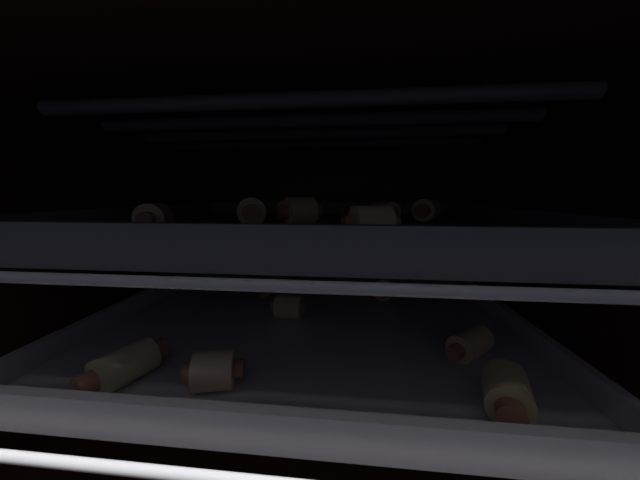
{
  "coord_description": "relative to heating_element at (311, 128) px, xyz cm",
  "views": [
    {
      "loc": [
        4.43,
        -33.78,
        24.73
      ],
      "look_at": [
        0.0,
        9.9,
        17.69
      ],
      "focal_mm": 16.04,
      "sensor_mm": 36.0,
      "label": 1
    }
  ],
  "objects": [
    {
      "name": "ground_plane",
      "position": [
        0.0,
        0.0,
        -32.79
      ],
      "size": [
        58.38,
        49.54,
        1.2
      ],
      "primitive_type": "cube",
      "color": "black"
    },
    {
      "name": "oven_wall_back",
      "position": [
        0.0,
        24.17,
        -15.02
      ],
      "size": [
        58.38,
        1.2,
        34.35
      ],
      "primitive_type": "cube",
      "color": "black",
      "rests_on": "ground_plane"
    },
    {
      "name": "oven_wall_left",
      "position": [
        -28.59,
        0.0,
        -15.02
      ],
      "size": [
        1.2,
        47.14,
        34.35
      ],
      "primitive_type": "cube",
      "color": "black",
      "rests_on": "ground_plane"
    },
    {
      "name": "oven_wall_right",
      "position": [
        28.59,
        0.0,
        -15.02
      ],
      "size": [
        1.2,
        47.14,
        34.35
      ],
      "primitive_type": "cube",
      "color": "black",
      "rests_on": "ground_plane"
    },
    {
      "name": "oven_ceiling",
      "position": [
        0.0,
        0.0,
        2.76
      ],
      "size": [
        58.38,
        49.54,
        1.2
      ],
      "primitive_type": "cube",
      "color": "black"
    },
    {
      "name": "heating_element",
      "position": [
        0.0,
        0.0,
        0.0
      ],
      "size": [
        44.79,
        20.69,
        1.25
      ],
      "color": "#333338"
    },
    {
      "name": "oven_rack_lower",
      "position": [
        0.0,
        0.0,
        -23.15
      ],
      "size": [
        53.38,
        46.19,
        0.71
      ],
      "color": "#B7B7BC"
    },
    {
      "name": "baking_tray_lower",
      "position": [
        0.0,
        0.0,
        -22.19
      ],
      "size": [
        45.13,
        38.98,
        2.73
      ],
      "color": "silver",
      "rests_on": "oven_rack_lower"
    },
    {
      "name": "pig_in_blanket_lower_0",
      "position": [
        15.21,
        -15.25,
        -20.62
      ],
      "size": [
        3.95,
        5.62,
        2.86
      ],
      "rotation": [
        0.0,
        0.0,
        5.91
      ],
      "color": "#DEC874",
      "rests_on": "baking_tray_lower"
    },
    {
      "name": "pig_in_blanket_lower_1",
      "position": [
        -2.48,
        -2.08,
        -20.64
      ],
      "size": [
        4.38,
        3.1,
        2.84
      ],
      "rotation": [
        0.0,
        0.0,
        4.62
      ],
      "color": "#DEB680",
      "rests_on": "baking_tray_lower"
    },
    {
      "name": "pig_in_blanket_lower_2",
      "position": [
        -6.92,
        5.59,
        -20.74
      ],
      "size": [
        3.71,
        4.98,
        2.62
      ],
      "rotation": [
        0.0,
        0.0,
        2.73
      ],
      "color": "#ECB085",
      "rests_on": "baking_tray_lower"
    },
    {
      "name": "pig_in_blanket_lower_3",
      "position": [
        9.21,
        5.99,
        -20.5
      ],
      "size": [
        3.25,
        5.38,
        3.11
      ],
      "rotation": [
        0.0,
        0.0,
        3.19
      ],
      "color": "#E8B476",
      "rests_on": "baking_tray_lower"
    },
    {
      "name": "pig_in_blanket_lower_4",
      "position": [
        15.55,
        -8.46,
        -20.82
      ],
      "size": [
        5.36,
        4.97,
        2.46
      ],
      "rotation": [
        0.0,
        0.0,
        2.3
      ],
      "color": "#D4B577",
      "rests_on": "baking_tray_lower"
    },
    {
      "name": "pig_in_blanket_lower_5",
      "position": [
        -12.82,
        -14.94,
        -20.69
      ],
      "size": [
        4.07,
        6.51,
        2.74
      ],
      "rotation": [
        0.0,
        0.0,
        2.76
      ],
      "color": "#D3C67F",
      "rests_on": "baking_tray_lower"
    },
    {
      "name": "pig_in_blanket_lower_6",
      "position": [
        -5.52,
        -14.93,
        -20.61
      ],
      "size": [
        4.56,
        3.53,
        2.89
      ],
      "rotation": [
        0.0,
        0.0,
        4.97
      ],
      "color": "#DFB784",
      "rests_on": "baking_tray_lower"
    },
    {
      "name": "oven_rack_upper",
      "position": [
        0.0,
        -0.0,
        -12.04
      ],
      "size": [
        53.33,
        46.19,
        0.66
      ],
      "color": "#B7B7BC"
    },
    {
      "name": "baking_tray_upper",
      "position": [
        0.0,
        0.0,
        -11.11
      ],
      "size": [
        45.13,
        38.98,
        2.69
      ],
      "color": "#4C4C51",
      "rests_on": "oven_rack_upper"
    },
    {
      "name": "pig_in_blanket_upper_0",
      "position": [
        -1.02,
        -1.98,
        -9.35
      ],
      "size": [
        5.08,
        4.29,
        3.19
      ],
      "rotation": [
        0.0,
        0.0,
        5.26
      ],
      "color": "#DFC079",
      "rests_on": "baking_tray_upper"
    },
    {
      "name": "pig_in_blanket_upper_1",
      "position": [
        14.43,
        4.61,
        -9.49
      ],
      "size": [
        3.96,
        4.5,
        2.91
      ],
      "rotation": [
        0.0,
        0.0,
        2.6
      ],
      "color": "#E7B87C",
      "rests_on": "baking_tray_upper"
    },
    {
      "name": "pig_in_blanket_upper_2",
      "position": [
        -5.07,
        10.06,
        -9.64
      ],
      "size": [
        3.04,
        5.72,
        2.6
      ],
      "rotation": [
        0.0,
        0.0,
        6.14
      ],
      "color": "#E6C97F",
      "rests_on": "baking_tray_upper"
    },
    {
      "name": "pig_in_blanket_upper_3",
      "position": [
        6.19,
        -10.99,
        -9.64
      ],
      "size": [
        4.74,
        3.51,
        2.6
      ],
      "rotation": [
        0.0,
        0.0,
        1.94
      ],
      "color": "#EAC674",
      "rests_on": "baking_tray_upper"
    },
    {
      "name": "pig_in_blanket_upper_4",
      "position": [
        -0.88,
        2.96,
        -9.64
      ],
      "size": [
        3.84,
        5.27,
        2.6
      ],
      "rotation": [
        0.0,
        0.0,
        0.48
      ],
      "color": "#EDB486",
      "rests_on": "baking_tray_upper"
    },
    {
      "name": "pig_in_blanket_upper_5",
      "position": [
        -13.92,
        -8.53,
        -9.61
      ],
      "size": [
        3.44,
        5.09,
        2.66
      ],
      "rotation": [
        0.0,
        0.0,
        3.45
      ],
      "color": "#D8B480",
      "rests_on": "baking_tray_upper"
    },
    {
      "name": "pig_in_blanket_upper_6",
      "position": [
        -6.45,
        -2.18,
        -9.37
      ],
      "size": [
        3.72,
        5.2,
        3.14
      ],
      "rotation": [
        0.0,
        0.0,
        0.23
      ],
      "color": "#DEC77E",
      "rests_on": "baking_tray_upper"
    },
    {
      "name": "pig_in_blanket_upper_7",
      "position": [
        9.03,
        4.81,
        -9.68
      ],
      "size": [
        3.94,
        5.43,
        2.52
      ],
      "rotation": [
        0.0,
        0.0,
        3.55
      ],
      "color": "#DFBA85",
      "rests_on": "baking_tray_upper"
    }
  ]
}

